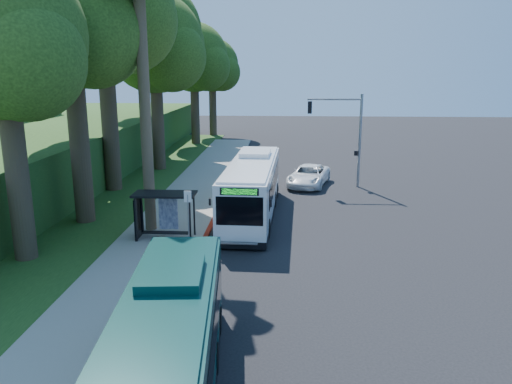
# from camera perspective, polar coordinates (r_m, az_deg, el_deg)

# --- Properties ---
(ground) EXTENTS (140.00, 140.00, 0.00)m
(ground) POSITION_cam_1_polar(r_m,az_deg,el_deg) (28.92, 4.86, -3.79)
(ground) COLOR black
(ground) RESTS_ON ground
(sidewalk) EXTENTS (4.50, 70.00, 0.12)m
(sidewalk) POSITION_cam_1_polar(r_m,az_deg,el_deg) (29.58, -9.44, -3.41)
(sidewalk) COLOR gray
(sidewalk) RESTS_ON ground
(red_curb) EXTENTS (0.25, 30.00, 0.13)m
(red_curb) POSITION_cam_1_polar(r_m,az_deg,el_deg) (25.43, -6.29, -6.18)
(red_curb) COLOR maroon
(red_curb) RESTS_ON ground
(grass_verge) EXTENTS (8.00, 70.00, 0.06)m
(grass_verge) POSITION_cam_1_polar(r_m,az_deg,el_deg) (35.80, -16.66, -0.83)
(grass_verge) COLOR #234719
(grass_verge) RESTS_ON ground
(bus_shelter) EXTENTS (3.20, 1.51, 2.55)m
(bus_shelter) POSITION_cam_1_polar(r_m,az_deg,el_deg) (26.42, -10.82, -1.61)
(bus_shelter) COLOR black
(bus_shelter) RESTS_ON ground
(stop_sign_pole) EXTENTS (0.35, 0.06, 3.17)m
(stop_sign_pole) POSITION_cam_1_polar(r_m,az_deg,el_deg) (23.94, -7.75, -2.42)
(stop_sign_pole) COLOR gray
(stop_sign_pole) RESTS_ON ground
(traffic_signal_pole) EXTENTS (4.10, 0.30, 7.00)m
(traffic_signal_pole) POSITION_cam_1_polar(r_m,az_deg,el_deg) (38.10, 10.32, 7.11)
(traffic_signal_pole) COLOR gray
(traffic_signal_pole) RESTS_ON ground
(tree_0) EXTENTS (8.40, 8.00, 15.70)m
(tree_0) POSITION_cam_1_polar(r_m,az_deg,el_deg) (29.94, -20.39, 17.74)
(tree_0) COLOR #382B1E
(tree_0) RESTS_ON ground
(tree_1) EXTENTS (10.50, 10.00, 18.26)m
(tree_1) POSITION_cam_1_polar(r_m,az_deg,el_deg) (37.87, -17.03, 19.31)
(tree_1) COLOR #382B1E
(tree_1) RESTS_ON ground
(tree_2) EXTENTS (8.82, 8.40, 15.12)m
(tree_2) POSITION_cam_1_polar(r_m,az_deg,el_deg) (44.94, -11.40, 15.78)
(tree_2) COLOR #382B1E
(tree_2) RESTS_ON ground
(tree_3) EXTENTS (10.08, 9.60, 17.28)m
(tree_3) POSITION_cam_1_polar(r_m,az_deg,el_deg) (53.24, -11.43, 17.05)
(tree_3) COLOR #382B1E
(tree_3) RESTS_ON ground
(tree_4) EXTENTS (8.40, 8.00, 14.14)m
(tree_4) POSITION_cam_1_polar(r_m,az_deg,el_deg) (60.47, -7.04, 14.66)
(tree_4) COLOR #382B1E
(tree_4) RESTS_ON ground
(tree_5) EXTENTS (7.35, 7.00, 12.86)m
(tree_5) POSITION_cam_1_polar(r_m,az_deg,el_deg) (68.21, -4.98, 13.96)
(tree_5) COLOR #382B1E
(tree_5) RESTS_ON ground
(tree_6) EXTENTS (7.56, 7.20, 13.74)m
(tree_6) POSITION_cam_1_polar(r_m,az_deg,el_deg) (24.68, -26.84, 14.68)
(tree_6) COLOR #382B1E
(tree_6) RESTS_ON ground
(white_bus) EXTENTS (3.10, 12.50, 3.70)m
(white_bus) POSITION_cam_1_polar(r_m,az_deg,el_deg) (30.26, -0.43, 0.60)
(white_bus) COLOR white
(white_bus) RESTS_ON ground
(teal_bus) EXTENTS (3.38, 11.49, 3.38)m
(teal_bus) POSITION_cam_1_polar(r_m,az_deg,el_deg) (13.36, -10.36, -18.39)
(teal_bus) COLOR #09322F
(teal_bus) RESTS_ON ground
(pickup) EXTENTS (3.92, 6.06, 1.55)m
(pickup) POSITION_cam_1_polar(r_m,az_deg,el_deg) (38.70, 6.04, 1.88)
(pickup) COLOR white
(pickup) RESTS_ON ground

